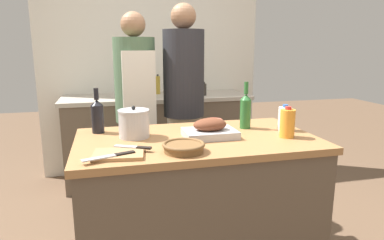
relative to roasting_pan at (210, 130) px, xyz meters
The scene contains 19 objects.
kitchen_island 0.49m from the roasting_pan, 167.94° to the left, with size 1.41×0.80×0.88m.
back_counter 1.71m from the roasting_pan, 92.63° to the left, with size 1.92×0.60×0.91m.
back_wall 2.02m from the roasting_pan, 92.17° to the left, with size 2.42×0.10×2.55m.
roasting_pan is the anchor object (origin of this frame).
wicker_basket 0.32m from the roasting_pan, 131.63° to the right, with size 0.22×0.22×0.05m.
cutting_board 0.59m from the roasting_pan, 157.14° to the right, with size 0.27×0.21×0.02m.
stock_pot 0.45m from the roasting_pan, 165.56° to the left, with size 0.18×0.18×0.19m.
mixing_bowl 0.32m from the roasting_pan, 68.46° to the left, with size 0.13×0.13×0.04m.
juice_jug 0.46m from the roasting_pan, 13.90° to the right, with size 0.09×0.09×0.19m.
milk_jug 0.52m from the roasting_pan, ahead, with size 0.08×0.08×0.17m.
wine_bottle_green 0.70m from the roasting_pan, 156.85° to the left, with size 0.08×0.08×0.28m.
wine_bottle_dark 0.34m from the roasting_pan, 28.99° to the left, with size 0.07×0.07×0.31m.
wine_glass_left 0.57m from the roasting_pan, 146.37° to the left, with size 0.08×0.08×0.13m.
knife_chef 0.64m from the roasting_pan, 154.10° to the right, with size 0.25×0.11×0.01m.
knife_paring 0.49m from the roasting_pan, 160.42° to the right, with size 0.19×0.12×0.01m.
condiment_bottle_tall 1.75m from the roasting_pan, 91.52° to the left, with size 0.05×0.05×0.21m.
condiment_bottle_short 1.58m from the roasting_pan, 75.22° to the left, with size 0.05×0.05×0.14m.
person_cook_aproned 0.97m from the roasting_pan, 111.35° to the left, with size 0.33×0.34×1.68m.
person_cook_guest 0.87m from the roasting_pan, 87.46° to the left, with size 0.34×0.34×1.75m.
Camera 1 is at (-0.51, -1.90, 1.42)m, focal length 32.00 mm.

